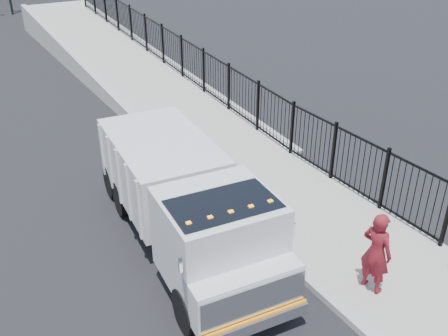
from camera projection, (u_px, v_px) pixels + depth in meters
ground at (275, 252)px, 12.26m from camera, size 120.00×120.00×0.00m
sidewalk at (393, 270)px, 11.60m from camera, size 3.55×12.00×0.12m
curb at (331, 299)px, 10.71m from camera, size 0.30×12.00×0.16m
ramp at (122, 71)px, 25.31m from camera, size 3.95×24.06×3.19m
iron_fence at (182, 70)px, 22.51m from camera, size 0.10×28.00×1.80m
truck at (185, 199)px, 11.80m from camera, size 2.96×7.43×2.49m
worker at (376, 252)px, 10.53m from camera, size 0.57×0.77×1.92m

